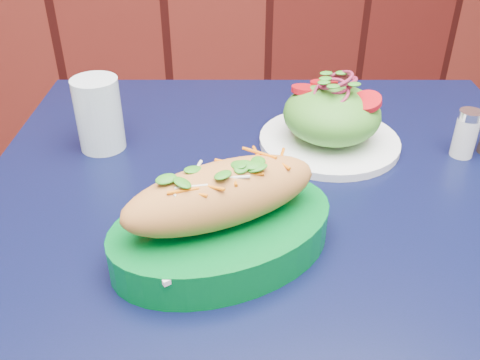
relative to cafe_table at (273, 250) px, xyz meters
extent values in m
cube|color=black|center=(0.00, 0.00, 0.07)|extent=(0.94, 0.94, 0.03)
cylinder|color=black|center=(-0.26, 0.39, -0.30)|extent=(0.04, 0.04, 0.72)
cylinder|color=black|center=(0.39, 0.26, -0.30)|extent=(0.04, 0.04, 0.72)
cube|color=white|center=(-0.08, -0.09, 0.13)|extent=(0.22, 0.17, 0.01)
ellipsoid|color=#E38948|center=(-0.08, -0.09, 0.17)|extent=(0.24, 0.14, 0.07)
cylinder|color=white|center=(0.12, 0.12, 0.09)|extent=(0.21, 0.21, 0.01)
ellipsoid|color=#4C992D|center=(0.12, 0.12, 0.14)|extent=(0.14, 0.14, 0.08)
cylinder|color=#B80D15|center=(0.15, 0.09, 0.17)|extent=(0.04, 0.04, 0.01)
cylinder|color=#B80D15|center=(0.08, 0.15, 0.17)|extent=(0.04, 0.04, 0.01)
cylinder|color=#B80D15|center=(0.12, 0.17, 0.17)|extent=(0.04, 0.04, 0.01)
torus|color=maroon|center=(0.12, 0.12, 0.18)|extent=(0.05, 0.05, 0.00)
torus|color=maroon|center=(0.12, 0.12, 0.19)|extent=(0.05, 0.05, 0.00)
torus|color=maroon|center=(0.12, 0.12, 0.19)|extent=(0.05, 0.05, 0.00)
torus|color=maroon|center=(0.12, 0.12, 0.20)|extent=(0.05, 0.05, 0.00)
cylinder|color=silver|center=(-0.22, 0.18, 0.14)|extent=(0.07, 0.07, 0.11)
cylinder|color=white|center=(0.30, 0.05, 0.12)|extent=(0.03, 0.03, 0.06)
cylinder|color=silver|center=(0.30, 0.05, 0.15)|extent=(0.03, 0.03, 0.01)
camera|label=1|loc=(-0.16, -0.55, 0.49)|focal=40.00mm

